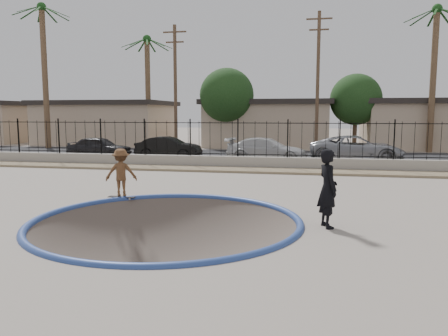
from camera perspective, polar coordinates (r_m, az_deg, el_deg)
ground at (r=24.11m, az=2.46°, el=-2.12°), size 120.00×120.00×2.20m
bowl_pit at (r=11.46m, az=-7.51°, el=-6.94°), size 6.84×6.84×1.80m
coping_ring at (r=11.46m, az=-7.51°, el=-6.94°), size 7.04×7.04×0.20m
rock_strip at (r=21.20m, az=1.33°, el=-0.23°), size 42.00×1.60×0.11m
retaining_wall at (r=22.25m, az=1.82°, el=0.75°), size 42.00×0.45×0.60m
fence at (r=22.15m, az=1.83°, el=3.84°), size 40.00×0.04×1.80m
street at (r=28.88m, az=3.98°, el=1.65°), size 90.00×8.00×0.04m
house_west at (r=42.33m, az=-14.96°, el=5.82°), size 11.60×8.60×3.90m
house_center at (r=38.20m, az=5.81°, el=5.90°), size 10.60×8.60×3.90m
house_east at (r=39.43m, az=26.60°, el=5.22°), size 12.60×8.60×3.90m
palm_left at (r=38.00m, az=-22.51°, el=14.44°), size 2.30×2.30×11.30m
palm_mid at (r=38.23m, az=-9.97°, el=12.91°), size 2.30×2.30×9.30m
palm_right at (r=34.86m, az=25.84°, el=13.95°), size 2.30×2.30×10.30m
utility_pole_left at (r=32.05m, az=-6.37°, el=10.55°), size 1.70×0.24×9.00m
utility_pole_mid at (r=30.60m, az=12.14°, el=11.07°), size 1.70×0.24×9.50m
street_tree_left at (r=35.17m, az=0.37°, el=9.44°), size 4.32×4.32×6.36m
street_tree_mid at (r=35.70m, az=16.84°, el=8.54°), size 3.96×3.96×5.83m
skater at (r=14.57m, az=-13.28°, el=-0.95°), size 1.13×0.87×1.55m
skateboard at (r=14.68m, az=-13.20°, el=-3.70°), size 0.90×0.24×0.08m
videographer at (r=10.91m, az=13.39°, el=-2.61°), size 0.68×0.82×1.93m
car_a at (r=28.08m, az=-15.95°, el=2.63°), size 3.93×1.63×1.33m
car_b at (r=27.05m, az=-7.26°, el=2.67°), size 4.01×1.43×1.32m
car_c at (r=25.12m, az=5.61°, el=2.39°), size 4.80×2.31×1.35m
car_d at (r=26.20m, az=16.94°, el=2.45°), size 5.41×2.68×1.47m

